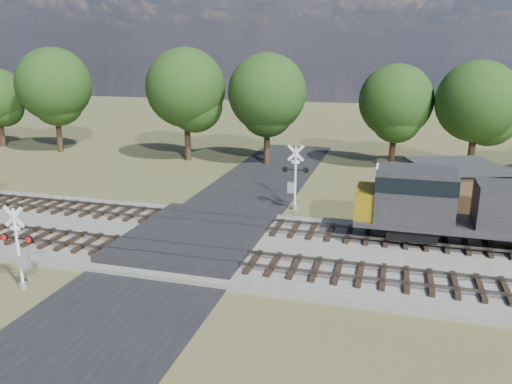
% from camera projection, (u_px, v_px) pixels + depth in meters
% --- Properties ---
extents(ground, '(160.00, 160.00, 0.00)m').
position_uv_depth(ground, '(192.00, 246.00, 26.67)').
color(ground, '#4C542D').
rests_on(ground, ground).
extents(ballast_bed, '(140.00, 10.00, 0.30)m').
position_uv_depth(ballast_bed, '(384.00, 260.00, 24.48)').
color(ballast_bed, gray).
rests_on(ballast_bed, ground).
extents(road, '(7.00, 60.00, 0.08)m').
position_uv_depth(road, '(192.00, 245.00, 26.66)').
color(road, black).
rests_on(road, ground).
extents(crossing_panel, '(7.00, 9.00, 0.62)m').
position_uv_depth(crossing_panel, '(195.00, 237.00, 27.05)').
color(crossing_panel, '#262628').
rests_on(crossing_panel, ground).
extents(track_near, '(140.00, 2.60, 0.33)m').
position_uv_depth(track_near, '(236.00, 259.00, 23.89)').
color(track_near, black).
rests_on(track_near, ballast_bed).
extents(track_far, '(140.00, 2.60, 0.33)m').
position_uv_depth(track_far, '(263.00, 225.00, 28.52)').
color(track_far, black).
rests_on(track_far, ballast_bed).
extents(crossing_signal_near, '(1.53, 0.33, 3.79)m').
position_uv_depth(crossing_signal_near, '(21.00, 255.00, 21.41)').
color(crossing_signal_near, silver).
rests_on(crossing_signal_near, ground).
extents(crossing_signal_far, '(1.74, 0.39, 4.32)m').
position_uv_depth(crossing_signal_far, '(294.00, 183.00, 32.31)').
color(crossing_signal_far, silver).
rests_on(crossing_signal_far, ground).
extents(equipment_shed, '(6.33, 6.33, 3.38)m').
position_uv_depth(equipment_shed, '(454.00, 190.00, 30.91)').
color(equipment_shed, '#432E1C').
rests_on(equipment_shed, ground).
extents(treeline, '(78.68, 9.33, 10.70)m').
position_uv_depth(treeline, '(366.00, 96.00, 42.27)').
color(treeline, black).
rests_on(treeline, ground).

